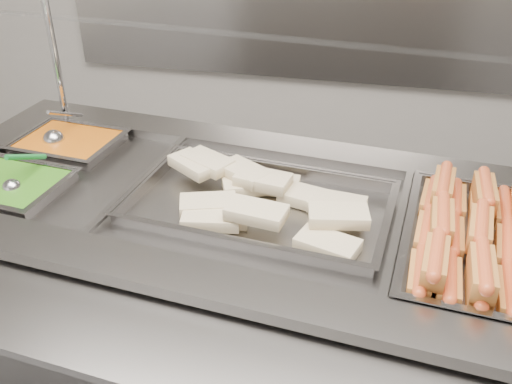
% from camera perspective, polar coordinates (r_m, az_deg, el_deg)
% --- Properties ---
extents(steam_counter, '(2.05, 1.07, 0.94)m').
position_cam_1_polar(steam_counter, '(1.91, -1.52, -12.50)').
color(steam_counter, slate).
rests_on(steam_counter, ground).
extents(tray_rail, '(1.90, 0.58, 0.05)m').
position_cam_1_polar(tray_rail, '(1.28, -10.33, -14.30)').
color(tray_rail, gray).
rests_on(tray_rail, steam_counter).
extents(sneeze_guard, '(1.75, 0.49, 0.46)m').
position_cam_1_polar(sneeze_guard, '(1.67, 0.87, 14.79)').
color(sneeze_guard, silver).
rests_on(sneeze_guard, steam_counter).
extents(pan_hotdogs, '(0.41, 0.61, 0.10)m').
position_cam_1_polar(pan_hotdogs, '(1.58, 21.19, -5.72)').
color(pan_hotdogs, gray).
rests_on(pan_hotdogs, steam_counter).
extents(pan_wraps, '(0.75, 0.49, 0.07)m').
position_cam_1_polar(pan_wraps, '(1.62, 0.35, -1.61)').
color(pan_wraps, gray).
rests_on(pan_wraps, steam_counter).
extents(pan_beans, '(0.34, 0.28, 0.10)m').
position_cam_1_polar(pan_beans, '(2.06, -18.07, 3.88)').
color(pan_beans, gray).
rests_on(pan_beans, steam_counter).
extents(pan_peas, '(0.34, 0.28, 0.10)m').
position_cam_1_polar(pan_peas, '(1.86, -23.29, -0.26)').
color(pan_peas, gray).
rests_on(pan_peas, steam_counter).
extents(hotdogs_in_buns, '(0.35, 0.57, 0.12)m').
position_cam_1_polar(hotdogs_in_buns, '(1.54, 21.33, -4.31)').
color(hotdogs_in_buns, '#AE5E24').
rests_on(hotdogs_in_buns, pan_hotdogs).
extents(tortilla_wraps, '(0.63, 0.43, 0.07)m').
position_cam_1_polar(tortilla_wraps, '(1.61, 0.26, -0.41)').
color(tortilla_wraps, tan).
rests_on(tortilla_wraps, pan_wraps).
extents(ladle, '(0.07, 0.21, 0.15)m').
position_cam_1_polar(ladle, '(2.06, -19.48, 5.07)').
color(ladle, '#BABBBF').
rests_on(ladle, pan_beans).
extents(serving_spoon, '(0.06, 0.19, 0.14)m').
position_cam_1_polar(serving_spoon, '(1.82, -22.97, 0.89)').
color(serving_spoon, '#BABBBF').
rests_on(serving_spoon, pan_peas).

